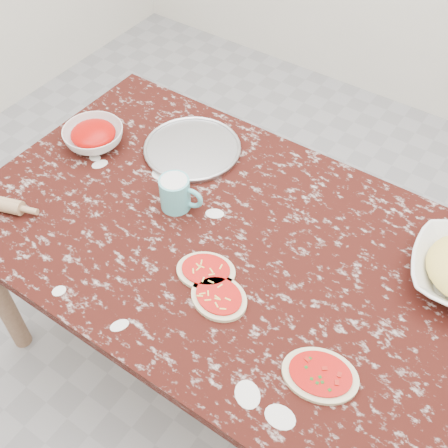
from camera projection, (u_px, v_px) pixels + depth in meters
ground at (224, 354)px, 2.26m from camera, size 4.00×4.00×0.00m
worktable at (224, 252)px, 1.76m from camera, size 1.60×1.00×0.75m
pizza_tray at (192, 149)px, 1.95m from camera, size 0.41×0.41×0.01m
sauce_bowl at (94, 137)px, 1.96m from camera, size 0.25×0.25×0.07m
flour_mug at (176, 193)px, 1.74m from camera, size 0.14×0.10×0.11m
pizza_left at (206, 271)px, 1.60m from camera, size 0.21×0.19×0.02m
pizza_mid at (219, 297)px, 1.54m from camera, size 0.19×0.16×0.02m
pizza_right at (320, 375)px, 1.39m from camera, size 0.23×0.20×0.02m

